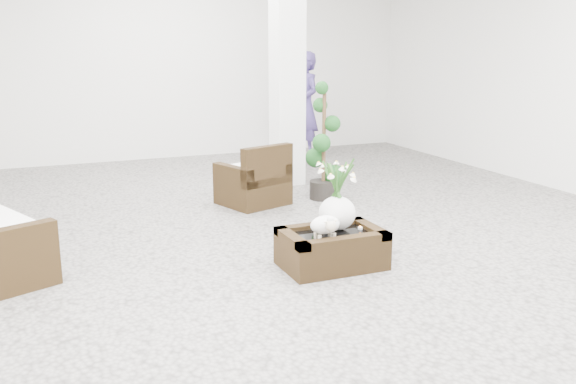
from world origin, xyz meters
name	(u,v)px	position (x,y,z in m)	size (l,w,h in m)	color
ground	(284,251)	(0.00, 0.00, 0.00)	(11.00, 11.00, 0.00)	gray
column	(287,60)	(1.20, 2.80, 1.75)	(0.40, 0.40, 3.50)	white
coffee_table	(332,250)	(0.24, -0.56, 0.16)	(0.90, 0.60, 0.31)	#33220F
sheep_figurine	(325,227)	(0.12, -0.66, 0.42)	(0.28, 0.23, 0.21)	white
planter_narcissus	(338,187)	(0.34, -0.46, 0.71)	(0.44, 0.44, 0.80)	white
tealight	(360,228)	(0.54, -0.54, 0.33)	(0.04, 0.04, 0.03)	white
armchair	(253,174)	(0.34, 1.86, 0.39)	(0.73, 0.70, 0.78)	#33220F
topiary	(324,142)	(1.28, 1.76, 0.74)	(0.40, 0.40, 1.49)	#143F16
shopper	(305,106)	(2.23, 4.49, 0.92)	(0.67, 0.44, 1.83)	#423372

